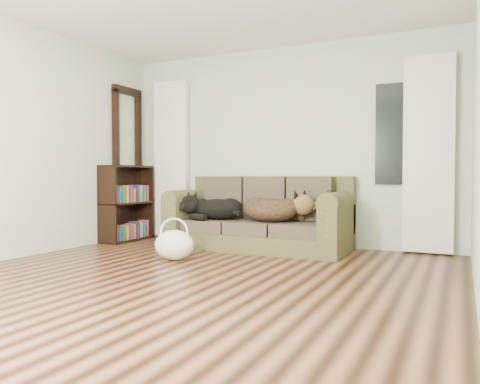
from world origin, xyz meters
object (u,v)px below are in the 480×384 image
at_px(dog_black_lab, 215,209).
at_px(bookshelf, 127,205).
at_px(sofa, 257,212).
at_px(tote_bag, 174,245).
at_px(dog_shepherd, 274,210).

distance_m(dog_black_lab, bookshelf, 1.40).
bearing_deg(sofa, tote_bag, -113.67).
bearing_deg(dog_black_lab, tote_bag, -95.65).
bearing_deg(dog_shepherd, sofa, -3.04).
height_order(sofa, bookshelf, bookshelf).
bearing_deg(dog_shepherd, dog_black_lab, 12.37).
height_order(dog_black_lab, dog_shepherd, dog_shepherd).
relative_size(sofa, dog_black_lab, 3.46).
bearing_deg(bookshelf, tote_bag, -32.64).
xyz_separation_m(dog_shepherd, bookshelf, (-2.20, -0.03, 0.01)).
bearing_deg(dog_black_lab, bookshelf, 170.65).
height_order(dog_black_lab, tote_bag, dog_black_lab).
distance_m(sofa, dog_black_lab, 0.56).
xyz_separation_m(sofa, dog_shepherd, (0.24, -0.06, 0.04)).
bearing_deg(sofa, dog_black_lab, -170.74).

